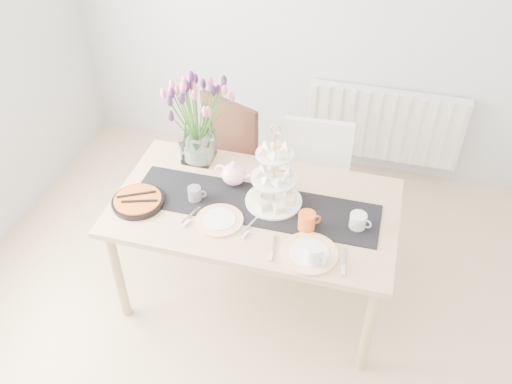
% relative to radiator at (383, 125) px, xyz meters
% --- Properties ---
extents(room_shell, '(4.50, 4.50, 4.50)m').
position_rel_radiator_xyz_m(room_shell, '(-0.50, -2.19, 0.85)').
color(room_shell, tan).
rests_on(room_shell, ground).
extents(radiator, '(1.20, 0.08, 0.60)m').
position_rel_radiator_xyz_m(radiator, '(0.00, 0.00, 0.00)').
color(radiator, white).
rests_on(radiator, room_shell).
extents(dining_table, '(1.60, 0.90, 0.75)m').
position_rel_radiator_xyz_m(dining_table, '(-0.64, -1.49, 0.22)').
color(dining_table, tan).
rests_on(dining_table, ground).
extents(chair_brown, '(0.61, 0.61, 0.95)m').
position_rel_radiator_xyz_m(chair_brown, '(-1.06, -0.88, 0.11)').
color(chair_brown, '#351A13').
rests_on(chair_brown, ground).
extents(chair_white, '(0.47, 0.47, 0.90)m').
position_rel_radiator_xyz_m(chair_white, '(-0.39, -0.89, 0.08)').
color(chair_white, white).
rests_on(chair_white, ground).
extents(table_runner, '(1.40, 0.35, 0.01)m').
position_rel_radiator_xyz_m(table_runner, '(-0.64, -1.49, 0.30)').
color(table_runner, black).
rests_on(table_runner, dining_table).
extents(tulip_vase, '(0.65, 0.65, 0.56)m').
position_rel_radiator_xyz_m(tulip_vase, '(-1.08, -1.15, 0.66)').
color(tulip_vase, silver).
rests_on(tulip_vase, dining_table).
extents(cake_stand, '(0.32, 0.32, 0.47)m').
position_rel_radiator_xyz_m(cake_stand, '(-0.54, -1.44, 0.44)').
color(cake_stand, gold).
rests_on(cake_stand, dining_table).
extents(teapot, '(0.26, 0.23, 0.15)m').
position_rel_radiator_xyz_m(teapot, '(-0.80, -1.34, 0.37)').
color(teapot, white).
rests_on(teapot, dining_table).
extents(cream_jug, '(0.11, 0.11, 0.09)m').
position_rel_radiator_xyz_m(cream_jug, '(-0.06, -1.52, 0.35)').
color(cream_jug, silver).
rests_on(cream_jug, dining_table).
extents(tart_tin, '(0.30, 0.30, 0.04)m').
position_rel_radiator_xyz_m(tart_tin, '(-1.28, -1.64, 0.32)').
color(tart_tin, black).
rests_on(tart_tin, dining_table).
extents(mug_grey, '(0.09, 0.09, 0.09)m').
position_rel_radiator_xyz_m(mug_grey, '(-0.98, -1.53, 0.34)').
color(mug_grey, slate).
rests_on(mug_grey, dining_table).
extents(mug_white, '(0.12, 0.12, 0.11)m').
position_rel_radiator_xyz_m(mug_white, '(-0.24, -1.82, 0.35)').
color(mug_white, white).
rests_on(mug_white, dining_table).
extents(mug_orange, '(0.13, 0.13, 0.11)m').
position_rel_radiator_xyz_m(mug_orange, '(-0.32, -1.60, 0.36)').
color(mug_orange, '#DB5C18').
rests_on(mug_orange, dining_table).
extents(plate_left, '(0.33, 0.33, 0.01)m').
position_rel_radiator_xyz_m(plate_left, '(-0.79, -1.66, 0.31)').
color(plate_left, white).
rests_on(plate_left, dining_table).
extents(plate_right, '(0.33, 0.33, 0.02)m').
position_rel_radiator_xyz_m(plate_right, '(-0.27, -1.78, 0.31)').
color(plate_right, silver).
rests_on(plate_right, dining_table).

